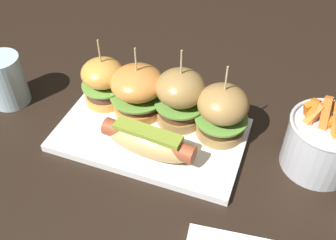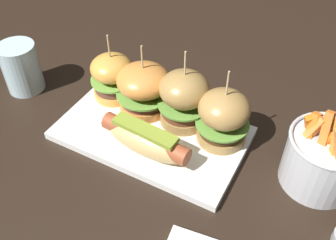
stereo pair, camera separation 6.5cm
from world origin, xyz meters
The scene contains 9 objects.
ground_plane centered at (0.00, 0.00, 0.00)m, with size 3.00×3.00×0.00m, color black.
platter_main centered at (0.00, 0.00, 0.01)m, with size 0.33×0.19×0.01m, color white.
hot_dog centered at (0.02, -0.05, 0.04)m, with size 0.16×0.06×0.05m.
slider_far_left centered at (-0.11, 0.05, 0.06)m, with size 0.08×0.08×0.13m.
slider_center_left centered at (-0.04, 0.05, 0.06)m, with size 0.10×0.10×0.14m.
slider_center_right centered at (0.04, 0.05, 0.07)m, with size 0.09×0.09×0.15m.
slider_far_right centered at (0.12, 0.04, 0.06)m, with size 0.09×0.09×0.14m.
fries_bucket centered at (0.28, 0.04, 0.05)m, with size 0.12×0.12×0.14m.
water_glass centered at (-0.30, 0.00, 0.05)m, with size 0.07×0.07×0.10m, color silver.
Camera 2 is at (0.26, -0.42, 0.50)m, focal length 41.29 mm.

